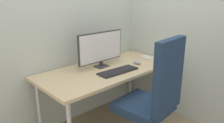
# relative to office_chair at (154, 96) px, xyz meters

# --- Properties ---
(ground_plane) EXTENTS (8.00, 8.00, 0.00)m
(ground_plane) POSITION_rel_office_chair_xyz_m (0.03, 0.69, -0.62)
(ground_plane) COLOR gray
(wall_back) EXTENTS (3.15, 0.04, 2.80)m
(wall_back) POSITION_rel_office_chair_xyz_m (0.03, 1.10, 0.78)
(wall_back) COLOR #B7C1BC
(wall_back) RESTS_ON ground_plane
(wall_side_right) EXTENTS (0.04, 2.28, 2.80)m
(wall_side_right) POSITION_rel_office_chair_xyz_m (0.87, 0.47, 0.78)
(wall_side_right) COLOR #B7C1BC
(wall_side_right) RESTS_ON ground_plane
(desk) EXTENTS (1.63, 0.77, 0.72)m
(desk) POSITION_rel_office_chair_xyz_m (0.03, 0.69, 0.05)
(desk) COLOR #D1B78C
(desk) RESTS_ON ground_plane
(office_chair) EXTENTS (0.62, 0.63, 1.19)m
(office_chair) POSITION_rel_office_chair_xyz_m (0.00, 0.00, 0.00)
(office_chair) COLOR black
(office_chair) RESTS_ON ground_plane
(monitor) EXTENTS (0.63, 0.12, 0.41)m
(monitor) POSITION_rel_office_chair_xyz_m (0.01, 0.79, 0.33)
(monitor) COLOR #333338
(monitor) RESTS_ON desk
(keyboard) EXTENTS (0.49, 0.19, 0.02)m
(keyboard) POSITION_rel_office_chair_xyz_m (0.03, 0.52, 0.11)
(keyboard) COLOR black
(keyboard) RESTS_ON desk
(mouse) EXTENTS (0.08, 0.11, 0.04)m
(mouse) POSITION_rel_office_chair_xyz_m (0.40, 0.56, 0.12)
(mouse) COLOR #9EA0A5
(mouse) RESTS_ON desk
(pen_holder) EXTENTS (0.08, 0.08, 0.18)m
(pen_holder) POSITION_rel_office_chair_xyz_m (0.43, 0.95, 0.15)
(pen_holder) COLOR silver
(pen_holder) RESTS_ON desk
(notebook) EXTENTS (0.16, 0.21, 0.02)m
(notebook) POSITION_rel_office_chair_xyz_m (0.69, 0.63, 0.10)
(notebook) COLOR silver
(notebook) RESTS_ON desk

